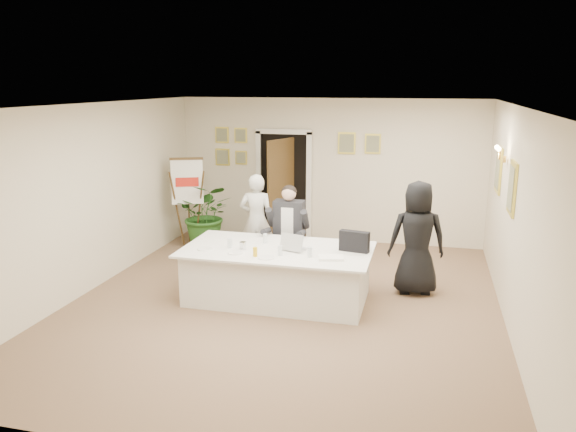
% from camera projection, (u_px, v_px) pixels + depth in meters
% --- Properties ---
extents(floor, '(7.00, 7.00, 0.00)m').
position_uv_depth(floor, '(284.00, 303.00, 8.06)').
color(floor, brown).
rests_on(floor, ground).
extents(ceiling, '(6.00, 7.00, 0.02)m').
position_uv_depth(ceiling, '(284.00, 105.00, 7.40)').
color(ceiling, white).
rests_on(ceiling, wall_back).
extents(wall_back, '(6.00, 0.10, 2.80)m').
position_uv_depth(wall_back, '(329.00, 171.00, 11.03)').
color(wall_back, '#F0E4CA').
rests_on(wall_back, floor).
extents(wall_front, '(6.00, 0.10, 2.80)m').
position_uv_depth(wall_front, '(173.00, 303.00, 4.43)').
color(wall_front, '#F0E4CA').
rests_on(wall_front, floor).
extents(wall_left, '(0.10, 7.00, 2.80)m').
position_uv_depth(wall_left, '(91.00, 198.00, 8.44)').
color(wall_left, '#F0E4CA').
rests_on(wall_left, floor).
extents(wall_right, '(0.10, 7.00, 2.80)m').
position_uv_depth(wall_right, '(516.00, 221.00, 7.02)').
color(wall_right, '#F0E4CA').
rests_on(wall_right, floor).
extents(doorway, '(1.14, 0.86, 2.20)m').
position_uv_depth(doorway, '(283.00, 188.00, 11.16)').
color(doorway, black).
rests_on(doorway, floor).
extents(pictures_back_wall, '(3.40, 0.06, 0.80)m').
position_uv_depth(pictures_back_wall, '(289.00, 147.00, 11.09)').
color(pictures_back_wall, '#DFCF4C').
rests_on(pictures_back_wall, wall_back).
extents(pictures_right_wall, '(0.06, 2.20, 0.80)m').
position_uv_depth(pictures_right_wall, '(504.00, 178.00, 8.08)').
color(pictures_right_wall, '#DFCF4C').
rests_on(pictures_right_wall, wall_right).
extents(wall_sconce, '(0.20, 0.30, 0.24)m').
position_uv_depth(wall_sconce, '(501.00, 154.00, 8.01)').
color(wall_sconce, gold).
rests_on(wall_sconce, wall_right).
extents(conference_table, '(2.70, 1.44, 0.78)m').
position_uv_depth(conference_table, '(277.00, 274.00, 8.12)').
color(conference_table, white).
rests_on(conference_table, floor).
extents(seated_man, '(0.73, 0.77, 1.53)m').
position_uv_depth(seated_man, '(288.00, 231.00, 9.00)').
color(seated_man, black).
rests_on(seated_man, floor).
extents(flip_chart, '(0.61, 0.48, 1.69)m').
position_uv_depth(flip_chart, '(188.00, 207.00, 10.69)').
color(flip_chart, '#3E2C13').
rests_on(flip_chart, floor).
extents(standing_man, '(0.63, 0.46, 1.60)m').
position_uv_depth(standing_man, '(257.00, 220.00, 9.59)').
color(standing_man, silver).
rests_on(standing_man, floor).
extents(standing_woman, '(0.91, 0.67, 1.71)m').
position_uv_depth(standing_woman, '(417.00, 238.00, 8.28)').
color(standing_woman, black).
rests_on(standing_woman, floor).
extents(potted_palm, '(1.21, 1.08, 1.24)m').
position_uv_depth(potted_palm, '(207.00, 214.00, 10.79)').
color(potted_palm, '#24561C').
rests_on(potted_palm, floor).
extents(laptop, '(0.45, 0.46, 0.28)m').
position_uv_depth(laptop, '(294.00, 240.00, 7.97)').
color(laptop, '#B7BABC').
rests_on(laptop, conference_table).
extents(laptop_bag, '(0.44, 0.19, 0.29)m').
position_uv_depth(laptop_bag, '(354.00, 241.00, 7.86)').
color(laptop_bag, black).
rests_on(laptop_bag, conference_table).
extents(paper_stack, '(0.38, 0.30, 0.03)m').
position_uv_depth(paper_stack, '(331.00, 258.00, 7.56)').
color(paper_stack, white).
rests_on(paper_stack, conference_table).
extents(plate_left, '(0.25, 0.25, 0.01)m').
position_uv_depth(plate_left, '(205.00, 249.00, 7.99)').
color(plate_left, white).
rests_on(plate_left, conference_table).
extents(plate_mid, '(0.27, 0.27, 0.01)m').
position_uv_depth(plate_mid, '(235.00, 253.00, 7.81)').
color(plate_mid, white).
rests_on(plate_mid, conference_table).
extents(plate_near, '(0.29, 0.29, 0.01)m').
position_uv_depth(plate_near, '(266.00, 258.00, 7.60)').
color(plate_near, white).
rests_on(plate_near, conference_table).
extents(glass_a, '(0.08, 0.08, 0.14)m').
position_uv_depth(glass_a, '(230.00, 243.00, 8.05)').
color(glass_a, silver).
rests_on(glass_a, conference_table).
extents(glass_b, '(0.08, 0.08, 0.14)m').
position_uv_depth(glass_b, '(280.00, 251.00, 7.69)').
color(glass_b, silver).
rests_on(glass_b, conference_table).
extents(glass_c, '(0.07, 0.07, 0.14)m').
position_uv_depth(glass_c, '(310.00, 252.00, 7.62)').
color(glass_c, silver).
rests_on(glass_c, conference_table).
extents(glass_d, '(0.07, 0.07, 0.14)m').
position_uv_depth(glass_d, '(265.00, 238.00, 8.29)').
color(glass_d, silver).
rests_on(glass_d, conference_table).
extents(oj_glass, '(0.07, 0.07, 0.13)m').
position_uv_depth(oj_glass, '(255.00, 252.00, 7.65)').
color(oj_glass, gold).
rests_on(oj_glass, conference_table).
extents(steel_jug, '(0.11, 0.11, 0.11)m').
position_uv_depth(steel_jug, '(243.00, 246.00, 7.98)').
color(steel_jug, silver).
rests_on(steel_jug, conference_table).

